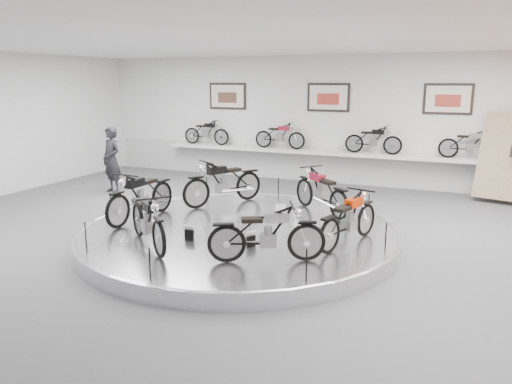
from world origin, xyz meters
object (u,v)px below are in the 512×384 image
at_px(bike_b, 321,191).
at_px(visitor, 112,160).
at_px(bike_c, 223,182).
at_px(bike_a, 349,219).
at_px(shelf, 324,153).
at_px(display_platform, 239,235).
at_px(bike_d, 141,195).
at_px(bike_e, 148,220).
at_px(bike_f, 267,233).

height_order(bike_b, visitor, visitor).
bearing_deg(visitor, bike_c, 3.78).
bearing_deg(bike_a, shelf, 35.98).
height_order(shelf, visitor, visitor).
bearing_deg(display_platform, bike_d, -173.44).
height_order(bike_a, bike_b, bike_b).
bearing_deg(bike_e, bike_c, 132.27).
relative_size(bike_d, bike_e, 1.08).
distance_m(shelf, bike_d, 7.00).
height_order(bike_b, bike_e, bike_b).
xyz_separation_m(display_platform, shelf, (0.00, 6.40, 0.85)).
distance_m(bike_b, visitor, 6.64).
bearing_deg(bike_d, visitor, -129.82).
relative_size(bike_e, bike_f, 1.02).
bearing_deg(display_platform, bike_f, -51.65).
relative_size(bike_a, bike_c, 0.88).
relative_size(bike_c, visitor, 0.96).
distance_m(display_platform, bike_d, 2.29).
height_order(bike_d, bike_f, bike_d).
height_order(display_platform, visitor, visitor).
height_order(bike_c, visitor, visitor).
relative_size(bike_c, bike_d, 1.02).
height_order(display_platform, shelf, shelf).
distance_m(shelf, visitor, 6.47).
bearing_deg(bike_d, shelf, 165.63).
height_order(display_platform, bike_a, bike_a).
relative_size(bike_d, visitor, 0.94).
bearing_deg(bike_d, bike_b, 125.08).
distance_m(bike_a, bike_e, 3.61).
xyz_separation_m(bike_d, bike_e, (1.17, -1.42, -0.04)).
bearing_deg(visitor, bike_e, -26.73).
xyz_separation_m(shelf, bike_c, (-1.18, -4.74, -0.15)).
height_order(bike_c, bike_e, bike_c).
distance_m(display_platform, bike_f, 2.10).
xyz_separation_m(bike_c, bike_f, (2.42, -3.23, -0.06)).
distance_m(bike_c, bike_f, 4.03).
xyz_separation_m(bike_a, bike_d, (-4.44, -0.09, 0.05)).
bearing_deg(bike_a, display_platform, 102.87).
distance_m(display_platform, bike_a, 2.36).
bearing_deg(bike_b, display_platform, 96.77).
height_order(shelf, bike_f, bike_f).
height_order(shelf, bike_b, bike_b).
bearing_deg(display_platform, bike_e, -121.05).
bearing_deg(bike_c, bike_f, 67.55).
bearing_deg(bike_e, bike_a, 64.01).
distance_m(bike_b, bike_d, 3.94).
bearing_deg(display_platform, bike_a, -4.02).
bearing_deg(bike_d, bike_e, 43.10).
height_order(bike_f, visitor, visitor).
bearing_deg(bike_c, bike_d, 3.24).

